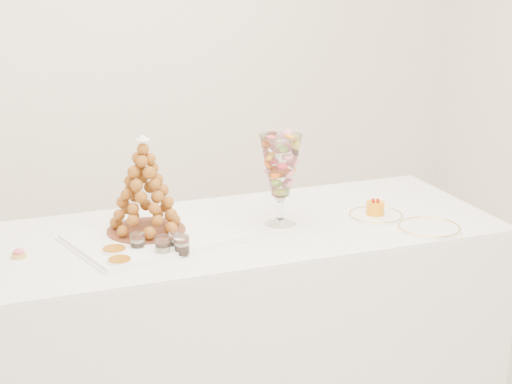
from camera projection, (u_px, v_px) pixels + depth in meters
name	position (u px, v px, depth m)	size (l,w,h in m)	color
buffet_table	(238.00, 319.00, 3.63)	(2.19, 0.93, 0.82)	white
lace_tray	(152.00, 238.00, 3.38)	(0.60, 0.45, 0.02)	white
macaron_vase	(281.00, 167.00, 3.50)	(0.17, 0.17, 0.38)	white
cake_plate	(376.00, 216.00, 3.65)	(0.24, 0.24, 0.01)	white
spare_plate	(429.00, 228.00, 3.50)	(0.26, 0.26, 0.01)	white
pink_tart	(19.00, 254.00, 3.20)	(0.05, 0.05, 0.03)	tan
verrine_a	(138.00, 242.00, 3.25)	(0.05, 0.05, 0.07)	white
verrine_b	(165.00, 244.00, 3.25)	(0.05, 0.05, 0.06)	white
verrine_c	(175.00, 241.00, 3.27)	(0.05, 0.05, 0.07)	white
verrine_d	(163.00, 247.00, 3.20)	(0.06, 0.06, 0.08)	white
verrine_e	(182.00, 246.00, 3.21)	(0.06, 0.06, 0.08)	white
ramekin_back	(114.00, 253.00, 3.21)	(0.10, 0.10, 0.03)	white
ramekin_front	(120.00, 263.00, 3.11)	(0.09, 0.09, 0.03)	white
croquembouche	(144.00, 185.00, 3.37)	(0.33, 0.33, 0.39)	brown
mousse_cake	(375.00, 208.00, 3.64)	(0.08, 0.08, 0.07)	orange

